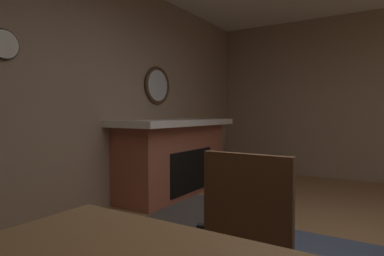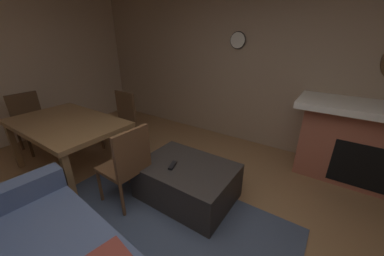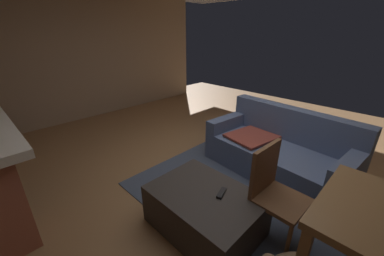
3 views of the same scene
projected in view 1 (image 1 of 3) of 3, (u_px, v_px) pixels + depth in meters
name	position (u px, v px, depth m)	size (l,w,h in m)	color
wall_back_fireplace_side	(67.00, 88.00, 3.35)	(8.03, 0.12, 2.78)	#9E846B
wall_left	(378.00, 97.00, 5.14)	(0.12, 5.87, 2.78)	#9E846B
fireplace	(174.00, 156.00, 4.39)	(2.04, 0.76, 1.04)	#9E5642
round_wall_mirror	(158.00, 86.00, 4.50)	(0.54, 0.05, 0.54)	#4C331E
ottoman_coffee_table	(206.00, 253.00, 2.04)	(1.07, 0.77, 0.43)	#2D2826
tv_remote	(210.00, 227.00, 1.88)	(0.05, 0.16, 0.02)	black
dining_chair_west	(236.00, 248.00, 1.40)	(0.45, 0.45, 0.93)	brown
wall_clock	(4.00, 44.00, 2.70)	(0.27, 0.03, 0.27)	silver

